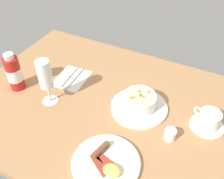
{
  "coord_description": "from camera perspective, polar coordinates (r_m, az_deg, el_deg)",
  "views": [
    {
      "loc": [
        -38.26,
        64.29,
        74.09
      ],
      "look_at": [
        -4.47,
        -2.54,
        7.12
      ],
      "focal_mm": 40.41,
      "sensor_mm": 36.0,
      "label": 1
    }
  ],
  "objects": [
    {
      "name": "creamer_jug",
      "position": [
        0.94,
        12.97,
        -9.81
      ],
      "size": [
        5.1,
        4.18,
        4.97
      ],
      "color": "white",
      "rests_on": "ground_plane"
    },
    {
      "name": "sauce_bottle_red",
      "position": [
        1.15,
        -21.27,
        3.51
      ],
      "size": [
        6.43,
        6.43,
        17.6
      ],
      "color": "#B21E19",
      "rests_on": "ground_plane"
    },
    {
      "name": "ground_plane",
      "position": [
        1.06,
        -2.77,
        -3.55
      ],
      "size": [
        110.0,
        84.0,
        3.0
      ],
      "primitive_type": "cube",
      "color": "#B27F51"
    },
    {
      "name": "porridge_bowl",
      "position": [
        1.01,
        6.23,
        -3.0
      ],
      "size": [
        22.92,
        22.92,
        7.83
      ],
      "color": "white",
      "rests_on": "ground_plane"
    },
    {
      "name": "wine_glass",
      "position": [
        1.01,
        -14.92,
        2.91
      ],
      "size": [
        6.71,
        6.71,
        20.15
      ],
      "color": "white",
      "rests_on": "ground_plane"
    },
    {
      "name": "cutlery_setting",
      "position": [
        1.18,
        -9.23,
        2.46
      ],
      "size": [
        14.49,
        17.32,
        0.9
      ],
      "color": "white",
      "rests_on": "ground_plane"
    },
    {
      "name": "breakfast_plate",
      "position": [
        0.86,
        -1.36,
        -16.35
      ],
      "size": [
        22.81,
        22.81,
        3.7
      ],
      "color": "white",
      "rests_on": "ground_plane"
    },
    {
      "name": "coffee_cup",
      "position": [
        1.01,
        20.98,
        -6.46
      ],
      "size": [
        12.79,
        12.77,
        7.06
      ],
      "color": "white",
      "rests_on": "ground_plane"
    }
  ]
}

